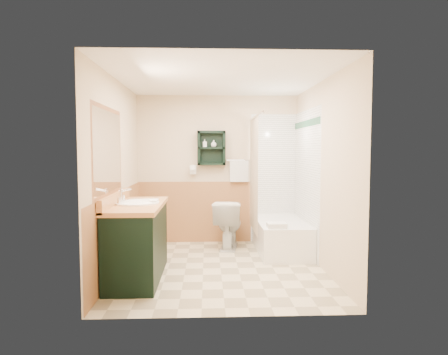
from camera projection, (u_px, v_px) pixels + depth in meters
floor at (221, 268)px, 5.13m from camera, size 3.00×3.00×0.00m
back_wall at (217, 169)px, 6.56m from camera, size 2.60×0.04×2.40m
left_wall at (115, 176)px, 4.99m from camera, size 0.04×3.00×2.40m
right_wall at (324, 175)px, 5.10m from camera, size 0.04×3.00×2.40m
ceiling at (220, 78)px, 4.96m from camera, size 2.60×3.00×0.04m
wainscot_left at (119, 231)px, 5.04m from camera, size 2.98×2.98×1.00m
wainscot_back at (218, 212)px, 6.57m from camera, size 2.58×2.58×1.00m
mirror_frame at (108, 152)px, 4.42m from camera, size 1.30×1.30×1.00m
mirror_glass at (108, 152)px, 4.42m from camera, size 1.20×1.20×0.90m
tile_right at (306, 182)px, 5.86m from camera, size 1.50×1.50×2.10m
tile_back at (280, 178)px, 6.57m from camera, size 0.95×0.95×2.10m
tile_accent at (306, 124)px, 5.80m from camera, size 1.50×1.50×0.10m
wall_shelf at (211, 148)px, 6.42m from camera, size 0.45×0.15×0.55m
hair_dryer at (193, 170)px, 6.45m from camera, size 0.10×0.24×0.18m
towel_bar at (239, 160)px, 6.49m from camera, size 0.40×0.06×0.40m
curtain_rod at (255, 117)px, 5.76m from camera, size 0.03×1.60×0.03m
shower_curtain at (254, 175)px, 5.99m from camera, size 1.05×1.05×1.70m
vanity at (138, 241)px, 4.72m from camera, size 0.59×1.40×0.89m
bathtub at (280, 235)px, 6.01m from camera, size 0.70×1.50×0.47m
toilet at (228, 224)px, 6.19m from camera, size 0.53×0.80×0.73m
counter_towel at (146, 201)px, 4.74m from camera, size 0.27×0.21×0.04m
vanity_book at (126, 193)px, 4.85m from camera, size 0.16×0.03×0.22m
tub_towel at (277, 225)px, 5.38m from camera, size 0.25×0.21×0.07m
soap_bottle_a at (205, 145)px, 6.40m from camera, size 0.08×0.14×0.06m
soap_bottle_b at (214, 144)px, 6.41m from camera, size 0.12×0.13×0.09m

